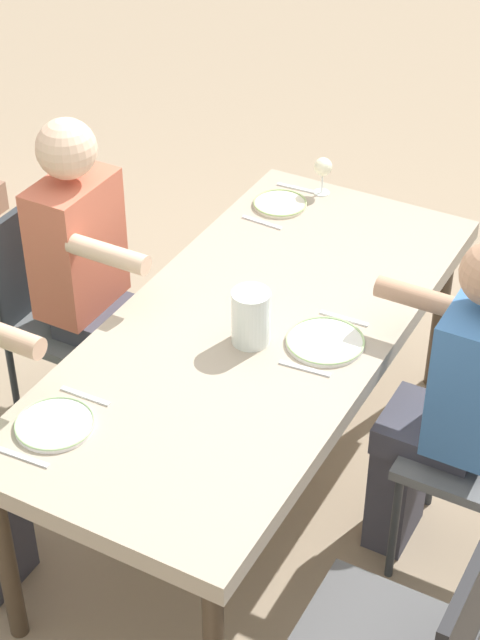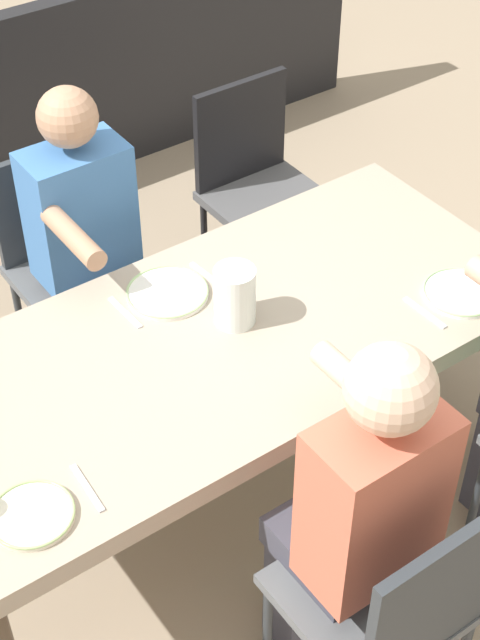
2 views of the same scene
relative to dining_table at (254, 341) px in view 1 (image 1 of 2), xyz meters
The scene contains 16 objects.
ground_plane 0.69m from the dining_table, ahead, with size 16.00×16.00×0.00m, color gray.
dining_table is the anchor object (origin of this frame).
chair_mid_north 0.88m from the dining_table, 85.91° to the left, with size 0.44×0.44×0.90m.
diner_woman_green 0.69m from the dining_table, 85.08° to the left, with size 0.35×0.49×1.30m.
diner_guest_third 0.67m from the dining_table, 84.40° to the right, with size 0.35×0.49×1.26m.
plate_0 0.76m from the dining_table, 158.68° to the left, with size 0.23×0.23×0.02m.
fork_0 0.90m from the dining_table, 162.15° to the left, with size 0.02×0.17×0.01m, color silver.
spoon_0 0.63m from the dining_table, 153.65° to the left, with size 0.02×0.17×0.01m, color silver.
plate_1 0.26m from the dining_table, 84.13° to the right, with size 0.25×0.25×0.02m.
fork_1 0.28m from the dining_table, 116.93° to the right, with size 0.02×0.17×0.01m, color silver.
spoon_1 0.31m from the dining_table, 54.49° to the right, with size 0.02×0.17×0.01m, color silver.
plate_2 0.79m from the dining_table, 20.53° to the left, with size 0.21×0.21×0.02m.
wine_glass_2 0.94m from the dining_table, 11.04° to the left, with size 0.07×0.07×0.15m.
fork_2 0.66m from the dining_table, 25.15° to the left, with size 0.02×0.17×0.01m, color silver.
spoon_2 0.93m from the dining_table, 17.29° to the left, with size 0.02×0.17×0.01m, color silver.
water_pitcher 0.17m from the dining_table, 158.76° to the right, with size 0.12×0.12×0.19m.
Camera 1 is at (-2.44, -1.28, 2.81)m, focal length 58.97 mm.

